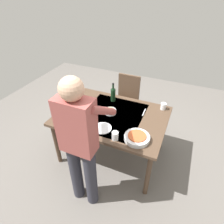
{
  "coord_description": "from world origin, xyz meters",
  "views": [
    {
      "loc": [
        -0.84,
        1.94,
        2.33
      ],
      "look_at": [
        0.0,
        0.0,
        0.82
      ],
      "focal_mm": 30.55,
      "sensor_mm": 36.0,
      "label": 1
    }
  ],
  "objects_px": {
    "side_bowl_salad": "(89,109)",
    "dinner_plate_near": "(85,102)",
    "water_cup_near_left": "(163,106)",
    "side_bowl_bread": "(110,111)",
    "chair_near": "(127,97)",
    "person_server": "(80,142)",
    "water_cup_far_left": "(65,112)",
    "wine_bottle": "(113,94)",
    "wine_glass_left": "(84,121)",
    "serving_bowl_pasta": "(137,138)",
    "dinner_plate_far": "(103,128)",
    "water_cup_near_right": "(115,136)",
    "dining_table": "(112,119)"
  },
  "relations": [
    {
      "from": "chair_near",
      "to": "wine_bottle",
      "type": "relative_size",
      "value": 3.07
    },
    {
      "from": "person_server",
      "to": "dinner_plate_far",
      "type": "relative_size",
      "value": 7.34
    },
    {
      "from": "wine_bottle",
      "to": "side_bowl_salad",
      "type": "height_order",
      "value": "wine_bottle"
    },
    {
      "from": "wine_bottle",
      "to": "water_cup_far_left",
      "type": "xyz_separation_m",
      "value": [
        0.48,
        0.59,
        -0.07
      ]
    },
    {
      "from": "wine_bottle",
      "to": "water_cup_near_left",
      "type": "xyz_separation_m",
      "value": [
        -0.75,
        -0.08,
        -0.06
      ]
    },
    {
      "from": "water_cup_near_left",
      "to": "dinner_plate_near",
      "type": "relative_size",
      "value": 0.42
    },
    {
      "from": "wine_glass_left",
      "to": "chair_near",
      "type": "bearing_deg",
      "value": -94.75
    },
    {
      "from": "water_cup_near_right",
      "to": "serving_bowl_pasta",
      "type": "relative_size",
      "value": 0.35
    },
    {
      "from": "dining_table",
      "to": "side_bowl_salad",
      "type": "xyz_separation_m",
      "value": [
        0.34,
        0.03,
        0.1
      ]
    },
    {
      "from": "serving_bowl_pasta",
      "to": "dinner_plate_near",
      "type": "height_order",
      "value": "serving_bowl_pasta"
    },
    {
      "from": "wine_glass_left",
      "to": "side_bowl_bread",
      "type": "bearing_deg",
      "value": -112.01
    },
    {
      "from": "side_bowl_salad",
      "to": "dinner_plate_near",
      "type": "relative_size",
      "value": 0.78
    },
    {
      "from": "serving_bowl_pasta",
      "to": "dinner_plate_near",
      "type": "distance_m",
      "value": 1.08
    },
    {
      "from": "wine_bottle",
      "to": "side_bowl_bread",
      "type": "distance_m",
      "value": 0.34
    },
    {
      "from": "water_cup_far_left",
      "to": "chair_near",
      "type": "bearing_deg",
      "value": -113.76
    },
    {
      "from": "serving_bowl_pasta",
      "to": "water_cup_near_right",
      "type": "bearing_deg",
      "value": 21.26
    },
    {
      "from": "chair_near",
      "to": "side_bowl_salad",
      "type": "relative_size",
      "value": 5.06
    },
    {
      "from": "chair_near",
      "to": "dinner_plate_far",
      "type": "relative_size",
      "value": 3.96
    },
    {
      "from": "side_bowl_salad",
      "to": "dinner_plate_near",
      "type": "bearing_deg",
      "value": -44.55
    },
    {
      "from": "wine_glass_left",
      "to": "dinner_plate_near",
      "type": "height_order",
      "value": "wine_glass_left"
    },
    {
      "from": "dinner_plate_near",
      "to": "wine_glass_left",
      "type": "bearing_deg",
      "value": 119.87
    },
    {
      "from": "wine_glass_left",
      "to": "dinner_plate_far",
      "type": "xyz_separation_m",
      "value": [
        -0.21,
        -0.08,
        -0.1
      ]
    },
    {
      "from": "water_cup_far_left",
      "to": "person_server",
      "type": "bearing_deg",
      "value": 137.06
    },
    {
      "from": "chair_near",
      "to": "person_server",
      "type": "relative_size",
      "value": 0.54
    },
    {
      "from": "person_server",
      "to": "side_bowl_salad",
      "type": "relative_size",
      "value": 9.38
    },
    {
      "from": "water_cup_near_right",
      "to": "side_bowl_bread",
      "type": "distance_m",
      "value": 0.52
    },
    {
      "from": "side_bowl_bread",
      "to": "dinner_plate_near",
      "type": "bearing_deg",
      "value": -13.05
    },
    {
      "from": "serving_bowl_pasta",
      "to": "wine_glass_left",
      "type": "bearing_deg",
      "value": 4.86
    },
    {
      "from": "water_cup_near_left",
      "to": "dinner_plate_far",
      "type": "bearing_deg",
      "value": 50.18
    },
    {
      "from": "dining_table",
      "to": "person_server",
      "type": "bearing_deg",
      "value": 88.91
    },
    {
      "from": "water_cup_far_left",
      "to": "dinner_plate_near",
      "type": "relative_size",
      "value": 0.38
    },
    {
      "from": "wine_glass_left",
      "to": "water_cup_far_left",
      "type": "height_order",
      "value": "wine_glass_left"
    },
    {
      "from": "serving_bowl_pasta",
      "to": "side_bowl_salad",
      "type": "relative_size",
      "value": 1.67
    },
    {
      "from": "water_cup_near_left",
      "to": "water_cup_near_right",
      "type": "bearing_deg",
      "value": 64.99
    },
    {
      "from": "wine_glass_left",
      "to": "serving_bowl_pasta",
      "type": "relative_size",
      "value": 0.5
    },
    {
      "from": "wine_bottle",
      "to": "wine_glass_left",
      "type": "height_order",
      "value": "wine_bottle"
    },
    {
      "from": "water_cup_near_left",
      "to": "side_bowl_salad",
      "type": "xyz_separation_m",
      "value": [
        0.96,
        0.45,
        -0.02
      ]
    },
    {
      "from": "water_cup_near_left",
      "to": "side_bowl_bread",
      "type": "relative_size",
      "value": 0.6
    },
    {
      "from": "dining_table",
      "to": "water_cup_far_left",
      "type": "xyz_separation_m",
      "value": [
        0.61,
        0.24,
        0.12
      ]
    },
    {
      "from": "water_cup_far_left",
      "to": "water_cup_near_left",
      "type": "bearing_deg",
      "value": -151.54
    },
    {
      "from": "water_cup_far_left",
      "to": "dinner_plate_far",
      "type": "height_order",
      "value": "water_cup_far_left"
    },
    {
      "from": "dinner_plate_near",
      "to": "dinner_plate_far",
      "type": "bearing_deg",
      "value": 138.81
    },
    {
      "from": "water_cup_near_right",
      "to": "serving_bowl_pasta",
      "type": "distance_m",
      "value": 0.26
    },
    {
      "from": "water_cup_near_left",
      "to": "water_cup_near_right",
      "type": "xyz_separation_m",
      "value": [
        0.4,
        0.85,
        0.0
      ]
    },
    {
      "from": "chair_near",
      "to": "side_bowl_bread",
      "type": "xyz_separation_m",
      "value": [
        -0.06,
        0.88,
        0.27
      ]
    },
    {
      "from": "dinner_plate_near",
      "to": "dining_table",
      "type": "bearing_deg",
      "value": 164.7
    },
    {
      "from": "chair_near",
      "to": "water_cup_near_right",
      "type": "bearing_deg",
      "value": 103.52
    },
    {
      "from": "wine_glass_left",
      "to": "water_cup_near_right",
      "type": "height_order",
      "value": "wine_glass_left"
    },
    {
      "from": "water_cup_far_left",
      "to": "side_bowl_bread",
      "type": "height_order",
      "value": "water_cup_far_left"
    },
    {
      "from": "serving_bowl_pasta",
      "to": "side_bowl_bread",
      "type": "relative_size",
      "value": 1.88
    }
  ]
}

